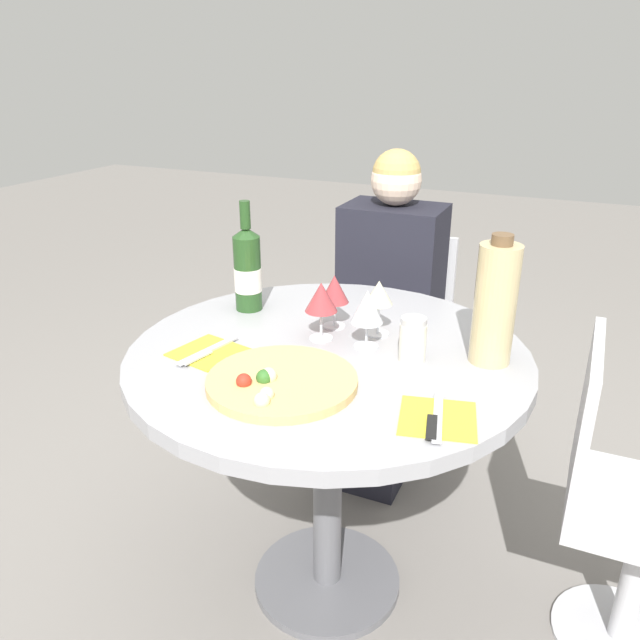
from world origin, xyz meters
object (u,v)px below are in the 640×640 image
(chair_empty_side, at_px, (623,509))
(wine_bottle, at_px, (248,269))
(seated_diner, at_px, (382,335))
(pizza_large, at_px, (280,381))
(chair_behind_diner, at_px, (393,346))
(dining_table, at_px, (328,394))
(tall_carafe, at_px, (495,304))

(chair_empty_side, distance_m, wine_bottle, 1.13)
(seated_diner, bearing_deg, chair_empty_side, 146.44)
(chair_empty_side, distance_m, pizza_large, 0.89)
(chair_behind_diner, height_order, wine_bottle, wine_bottle)
(dining_table, distance_m, chair_behind_diner, 0.84)
(seated_diner, bearing_deg, pizza_large, 93.74)
(chair_empty_side, bearing_deg, dining_table, -78.99)
(pizza_large, height_order, tall_carafe, tall_carafe)
(dining_table, relative_size, tall_carafe, 3.22)
(dining_table, height_order, tall_carafe, tall_carafe)
(chair_behind_diner, bearing_deg, pizza_large, 93.23)
(seated_diner, bearing_deg, tall_carafe, 128.21)
(pizza_large, distance_m, wine_bottle, 0.49)
(dining_table, bearing_deg, chair_behind_diner, 95.59)
(dining_table, height_order, seated_diner, seated_diner)
(chair_empty_side, bearing_deg, tall_carafe, -83.28)
(chair_behind_diner, xyz_separation_m, chair_empty_side, (0.80, -0.67, 0.00))
(dining_table, height_order, pizza_large, pizza_large)
(seated_diner, bearing_deg, chair_behind_diner, -90.00)
(chair_behind_diner, xyz_separation_m, tall_carafe, (0.45, -0.71, 0.49))
(chair_empty_side, bearing_deg, chair_behind_diner, -129.99)
(chair_empty_side, relative_size, pizza_large, 2.45)
(chair_behind_diner, bearing_deg, seated_diner, 90.00)
(dining_table, xyz_separation_m, chair_empty_side, (0.72, 0.14, -0.23))
(chair_behind_diner, distance_m, chair_empty_side, 1.04)
(dining_table, distance_m, chair_empty_side, 0.77)
(chair_behind_diner, relative_size, chair_empty_side, 1.00)
(dining_table, bearing_deg, tall_carafe, 14.96)
(pizza_large, bearing_deg, tall_carafe, 38.52)
(seated_diner, distance_m, wine_bottle, 0.67)
(seated_diner, xyz_separation_m, pizza_large, (0.06, -0.88, 0.26))
(seated_diner, relative_size, tall_carafe, 3.72)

